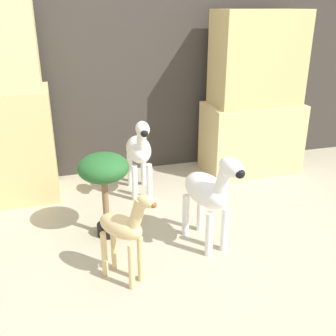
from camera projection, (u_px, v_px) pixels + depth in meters
The scene contains 7 objects.
ground_plane at pixel (185, 278), 2.19m from camera, with size 14.00×14.00×0.00m, color #B2A88E.
wall_back at pixel (124, 46), 3.28m from camera, with size 6.40×0.08×2.20m.
rock_pillar_right at pixel (254, 100), 3.41m from camera, with size 0.84×0.46×1.38m.
zebra_right at pixel (209, 191), 2.36m from camera, with size 0.27×0.53×0.65m.
zebra_left at pixel (139, 150), 3.04m from camera, with size 0.21×0.53×0.65m.
giraffe_figurine at pixel (124, 229), 2.06m from camera, with size 0.30×0.34×0.56m.
potted_palm_front at pixel (104, 173), 2.44m from camera, with size 0.32×0.32×0.57m.
Camera 1 is at (-0.58, -1.69, 1.41)m, focal length 42.00 mm.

